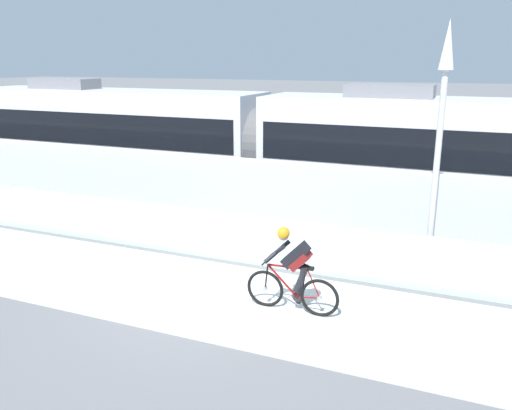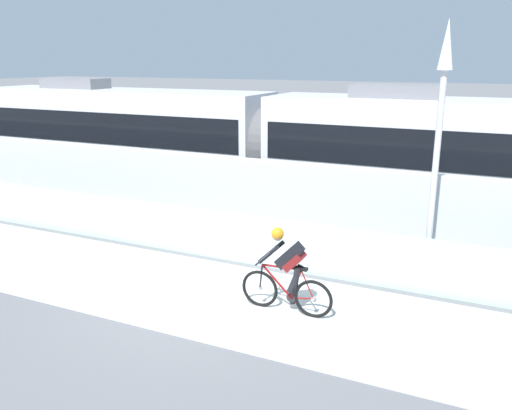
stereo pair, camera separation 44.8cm
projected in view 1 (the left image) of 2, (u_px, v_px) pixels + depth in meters
The scene contains 9 objects.
ground_plane at pixel (206, 295), 10.36m from camera, with size 200.00×200.00×0.00m, color slate.
bike_path_deck at pixel (206, 295), 10.35m from camera, with size 32.00×3.20×0.01m, color beige.
glass_parapet at pixel (243, 239), 11.85m from camera, with size 32.00×0.05×1.16m, color silver.
concrete_barrier_wall at pixel (271, 201), 13.33m from camera, with size 32.00×0.36×2.04m, color silver.
tram_rail_near at pixel (300, 213), 15.81m from camera, with size 32.00×0.08×0.01m, color #595654.
tram_rail_far at pixel (314, 202), 17.09m from camera, with size 32.00×0.08×0.01m, color #595654.
tram at pixel (263, 144), 16.49m from camera, with size 22.56×2.54×3.81m.
cyclist_on_bike at pixel (293, 272), 9.49m from camera, with size 1.77×0.58×1.61m.
lamp_post_antenna at pixel (440, 125), 9.92m from camera, with size 0.28×0.28×5.20m.
Camera 1 is at (4.54, -8.40, 4.50)m, focal length 36.84 mm.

